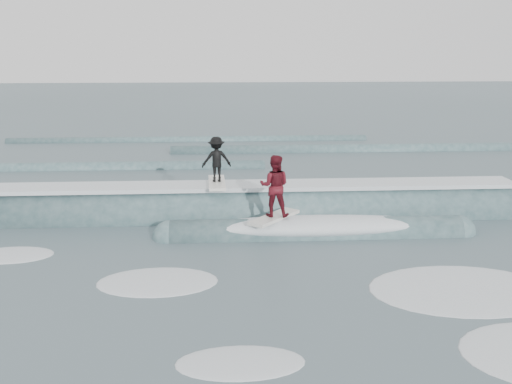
{
  "coord_description": "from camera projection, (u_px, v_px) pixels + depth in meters",
  "views": [
    {
      "loc": [
        -1.06,
        -12.93,
        5.7
      ],
      "look_at": [
        0.0,
        4.93,
        1.1
      ],
      "focal_mm": 40.0,
      "sensor_mm": 36.0,
      "label": 1
    }
  ],
  "objects": [
    {
      "name": "far_swells",
      "position": [
        224.0,
        154.0,
        30.98
      ],
      "size": [
        39.15,
        8.65,
        0.8
      ],
      "color": "#325055",
      "rests_on": "ground"
    },
    {
      "name": "surfer_black",
      "position": [
        216.0,
        162.0,
        19.16
      ],
      "size": [
        1.06,
        2.02,
        1.63
      ],
      "color": "white",
      "rests_on": "ground"
    },
    {
      "name": "surfer_red",
      "position": [
        275.0,
        188.0,
        17.23
      ],
      "size": [
        1.72,
        1.88,
        1.99
      ],
      "color": "silver",
      "rests_on": "ground"
    },
    {
      "name": "breaking_wave",
      "position": [
        264.0,
        217.0,
        19.36
      ],
      "size": [
        21.94,
        3.85,
        2.14
      ],
      "color": "#325055",
      "rests_on": "ground"
    },
    {
      "name": "whitewater",
      "position": [
        359.0,
        298.0,
        13.25
      ],
      "size": [
        15.15,
        7.97,
        0.1
      ],
      "color": "white",
      "rests_on": "ground"
    },
    {
      "name": "ground",
      "position": [
        268.0,
        285.0,
        13.98
      ],
      "size": [
        160.0,
        160.0,
        0.0
      ],
      "primitive_type": "plane",
      "color": "#374C50",
      "rests_on": "ground"
    }
  ]
}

